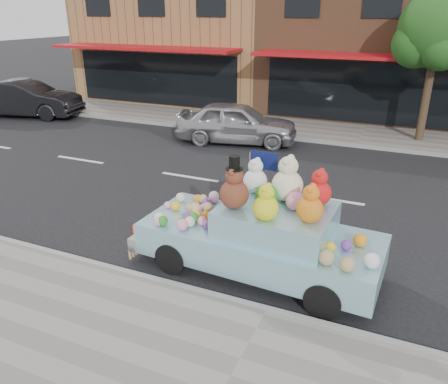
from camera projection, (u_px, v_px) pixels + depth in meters
The scene contains 11 objects.
ground at pixel (328, 199), 11.18m from camera, with size 120.00×120.00×0.00m, color black.
near_sidewalk at pixel (231, 379), 5.66m from camera, with size 60.00×3.00×0.12m, color gray.
far_sidewalk at pixel (362, 135), 16.66m from camera, with size 60.00×3.00×0.12m, color gray.
near_kerb at pixel (267, 311), 6.92m from camera, with size 60.00×0.12×0.13m, color gray.
far_kerb at pixel (356, 146), 15.39m from camera, with size 60.00×0.12×0.13m, color gray.
storefront_left at pixel (192, 27), 23.58m from camera, with size 10.00×9.80×7.30m.
storefront_mid at pixel (387, 30), 19.91m from camera, with size 10.00×9.80×7.30m.
street_tree at pixel (438, 36), 14.55m from camera, with size 3.00×2.70×5.22m.
car_silver at pixel (237, 123), 15.71m from camera, with size 1.74×4.31×1.47m, color #AFAEB3.
car_dark at pixel (26, 99), 19.57m from camera, with size 1.70×4.86×1.60m, color black.
art_car at pixel (261, 232), 7.83m from camera, with size 4.57×1.97×2.28m.
Camera 1 is at (1.63, -10.46, 4.48)m, focal length 35.00 mm.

